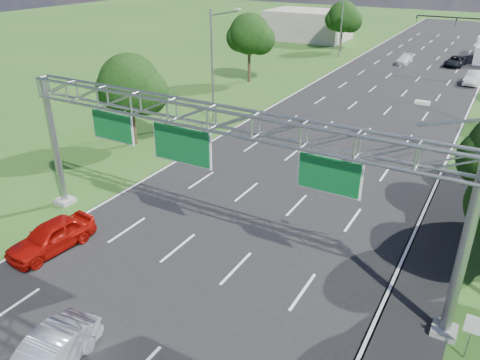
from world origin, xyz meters
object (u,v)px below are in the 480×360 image
Objects in this scene: sign_gantry at (213,130)px; regulatory_sign at (472,329)px; red_coupe at (51,236)px; silver_sedan at (46,359)px.

regulatory_sign is (12.07, -1.02, -5.38)m from sign_gantry.
regulatory_sign is 20.10m from red_coupe.
sign_gantry is 13.25m from regulatory_sign.
regulatory_sign is at bearing -4.83° from sign_gantry.
silver_sedan is (-13.40, -8.58, -0.74)m from regulatory_sign.
sign_gantry reaches higher than red_coupe.
regulatory_sign is 0.45× the size of silver_sedan.
sign_gantry is at bearing 74.23° from silver_sedan.
red_coupe is at bearing 130.71° from silver_sedan.
red_coupe is at bearing -153.54° from sign_gantry.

